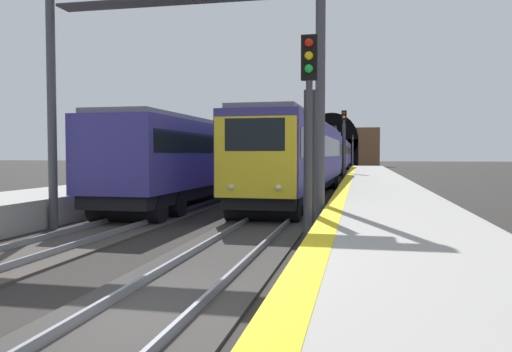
{
  "coord_description": "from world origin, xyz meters",
  "views": [
    {
      "loc": [
        -6.75,
        -3.05,
        2.4
      ],
      "look_at": [
        14.09,
        1.22,
        1.46
      ],
      "focal_mm": 35.5,
      "sensor_mm": 36.0,
      "label": 1
    }
  ],
  "objects": [
    {
      "name": "ground_plane",
      "position": [
        0.0,
        0.0,
        0.0
      ],
      "size": [
        320.0,
        320.0,
        0.0
      ],
      "primitive_type": "plane",
      "color": "#282623"
    },
    {
      "name": "platform_right",
      "position": [
        0.0,
        -3.95,
        0.47
      ],
      "size": [
        112.0,
        3.63,
        0.94
      ],
      "primitive_type": "cube",
      "color": "#9E9B93",
      "rests_on": "ground_plane"
    },
    {
      "name": "platform_right_edge_strip",
      "position": [
        0.0,
        -2.39,
        0.95
      ],
      "size": [
        112.0,
        0.5,
        0.01
      ],
      "primitive_type": "cube",
      "color": "yellow",
      "rests_on": "platform_right"
    },
    {
      "name": "track_main_line",
      "position": [
        0.0,
        0.0,
        0.04
      ],
      "size": [
        160.0,
        2.79,
        0.21
      ],
      "color": "#383533",
      "rests_on": "ground_plane"
    },
    {
      "name": "train_main_approaching",
      "position": [
        41.02,
        0.0,
        2.35
      ],
      "size": [
        64.18,
        3.43,
        5.01
      ],
      "rotation": [
        0.0,
        0.0,
        3.11
      ],
      "color": "navy",
      "rests_on": "ground_plane"
    },
    {
      "name": "train_adjacent_platform",
      "position": [
        26.43,
        4.61,
        2.26
      ],
      "size": [
        36.85,
        3.28,
        4.8
      ],
      "rotation": [
        0.0,
        0.0,
        -0.02
      ],
      "color": "navy",
      "rests_on": "ground_plane"
    },
    {
      "name": "railway_signal_near",
      "position": [
        5.28,
        -1.87,
        3.14
      ],
      "size": [
        0.39,
        0.38,
        5.18
      ],
      "rotation": [
        0.0,
        0.0,
        3.14
      ],
      "color": "#38383D",
      "rests_on": "ground_plane"
    },
    {
      "name": "railway_signal_mid",
      "position": [
        32.21,
        -1.87,
        3.3
      ],
      "size": [
        0.39,
        0.38,
        5.68
      ],
      "rotation": [
        0.0,
        0.0,
        3.14
      ],
      "color": "#38383D",
      "rests_on": "ground_plane"
    },
    {
      "name": "railway_signal_far",
      "position": [
        82.66,
        -1.87,
        3.42
      ],
      "size": [
        0.39,
        0.38,
        5.69
      ],
      "rotation": [
        0.0,
        0.0,
        3.14
      ],
      "color": "#4C4C54",
      "rests_on": "ground_plane"
    },
    {
      "name": "overhead_signal_gantry",
      "position": [
        7.75,
        2.31,
        5.82
      ],
      "size": [
        0.7,
        8.77,
        7.77
      ],
      "color": "#3F3F47",
      "rests_on": "ground_plane"
    },
    {
      "name": "tunnel_portal",
      "position": [
        91.95,
        2.31,
        3.73
      ],
      "size": [
        2.22,
        18.14,
        10.24
      ],
      "color": "brown",
      "rests_on": "ground_plane"
    }
  ]
}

